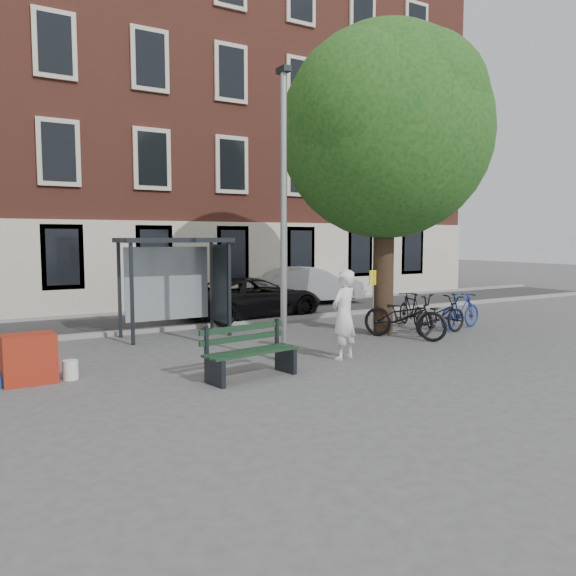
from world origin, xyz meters
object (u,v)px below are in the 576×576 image
(bench, at_px, (250,354))
(notice_sign, at_px, (373,289))
(lamppost, at_px, (284,230))
(bus_shelter, at_px, (187,264))
(bike_c, at_px, (405,316))
(bike_b, at_px, (460,311))
(car_silver, at_px, (307,285))
(red_stand, at_px, (29,359))
(painter, at_px, (344,315))
(bike_a, at_px, (440,315))
(car_dark, at_px, (253,298))
(bike_d, at_px, (411,310))

(bench, xyz_separation_m, notice_sign, (4.91, 2.40, 0.80))
(lamppost, height_order, bus_shelter, lamppost)
(bike_c, bearing_deg, bike_b, -16.81)
(car_silver, distance_m, red_stand, 13.14)
(car_silver, bearing_deg, lamppost, 147.15)
(lamppost, distance_m, painter, 2.23)
(bench, bearing_deg, bus_shelter, 74.16)
(bike_b, xyz_separation_m, bike_c, (-2.49, -0.38, 0.07))
(bus_shelter, bearing_deg, bike_c, -36.82)
(bike_a, height_order, notice_sign, notice_sign)
(lamppost, distance_m, car_silver, 10.33)
(car_dark, distance_m, notice_sign, 4.75)
(bike_a, distance_m, car_dark, 6.12)
(lamppost, bearing_deg, red_stand, 171.28)
(bus_shelter, bearing_deg, bike_b, -23.42)
(painter, distance_m, notice_sign, 3.14)
(bike_c, bearing_deg, car_silver, 50.59)
(bike_d, bearing_deg, lamppost, 39.45)
(lamppost, height_order, bike_a, lamppost)
(lamppost, bearing_deg, painter, -23.26)
(bus_shelter, distance_m, bike_a, 7.00)
(car_silver, bearing_deg, bike_d, 179.46)
(painter, height_order, red_stand, painter)
(bike_a, relative_size, bike_d, 1.16)
(bike_d, xyz_separation_m, car_dark, (-3.20, 3.97, 0.16))
(bike_b, bearing_deg, notice_sign, 75.20)
(notice_sign, bearing_deg, car_dark, 97.62)
(bike_a, bearing_deg, bike_c, 85.31)
(car_silver, relative_size, red_stand, 5.02)
(lamppost, distance_m, notice_sign, 4.20)
(bike_a, xyz_separation_m, red_stand, (-10.21, 0.10, -0.07))
(bike_d, height_order, car_silver, car_silver)
(bike_a, bearing_deg, car_silver, -9.33)
(bench, bearing_deg, notice_sign, 17.80)
(painter, distance_m, bench, 2.57)
(bike_a, bearing_deg, bus_shelter, 54.77)
(bus_shelter, xyz_separation_m, red_stand, (-4.29, -3.35, -1.47))
(car_silver, bearing_deg, bike_b, -172.46)
(bike_d, relative_size, red_stand, 1.88)
(bench, xyz_separation_m, car_silver, (7.17, 9.18, 0.30))
(notice_sign, bearing_deg, lamppost, -166.31)
(car_silver, bearing_deg, notice_sign, 164.27)
(bike_d, bearing_deg, notice_sign, 35.92)
(bus_shelter, bearing_deg, bike_a, -30.26)
(bus_shelter, distance_m, bench, 5.30)
(bench, xyz_separation_m, car_dark, (3.62, 6.94, 0.22))
(bike_c, bearing_deg, bike_a, -25.24)
(bike_b, distance_m, bike_d, 1.39)
(notice_sign, bearing_deg, bus_shelter, 139.80)
(bench, relative_size, car_dark, 0.41)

